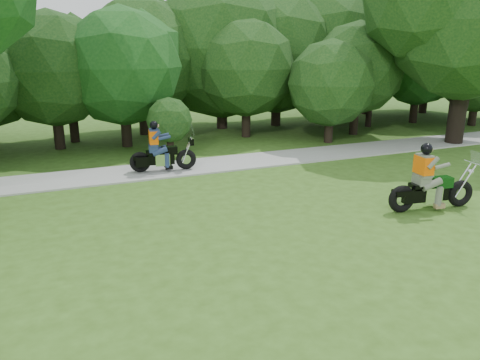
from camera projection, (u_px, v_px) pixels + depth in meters
ground at (369, 241)px, 10.76m from camera, size 100.00×100.00×0.00m
walkway at (237, 162)px, 17.83m from camera, size 60.00×2.20×0.06m
tree_line at (209, 58)px, 23.27m from camera, size 40.21×12.12×7.85m
big_tree_east at (464, 4)px, 19.95m from camera, size 9.07×6.89×10.46m
chopper_motorcycle at (428, 186)px, 12.62m from camera, size 2.61×0.83×1.87m
touring_motorcycle at (159, 153)px, 16.32m from camera, size 2.34×0.90×1.78m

